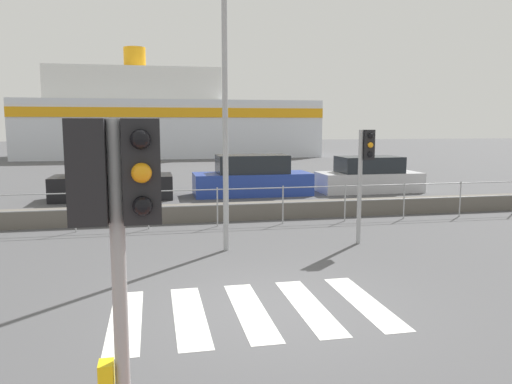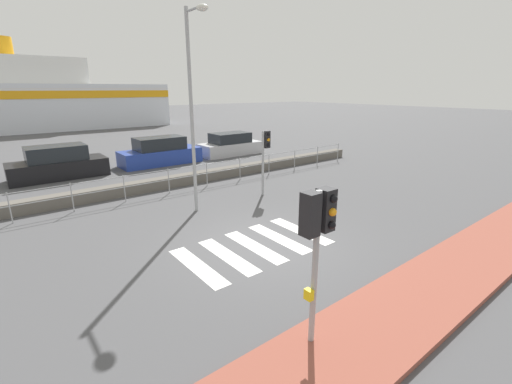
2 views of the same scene
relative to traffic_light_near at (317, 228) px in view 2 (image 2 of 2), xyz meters
name	(u,v)px [view 2 (image 2 of 2)]	position (x,y,z in m)	size (l,w,h in m)	color
ground_plane	(263,244)	(1.92, 3.62, -2.17)	(160.00, 160.00, 0.00)	#4C4C4F
sidewalk_brick	(397,313)	(1.92, -0.48, -2.11)	(24.00, 1.80, 0.12)	#934C3D
crosswalk	(255,246)	(1.60, 3.62, -2.17)	(4.05, 2.40, 0.01)	silver
seawall	(161,183)	(1.92, 10.75, -1.94)	(24.39, 0.55, 0.47)	#605B54
harbor_fence	(168,177)	(1.92, 9.87, -1.47)	(21.99, 0.04, 1.06)	#9EA0A3
traffic_light_near	(317,228)	(0.00, 0.00, 0.00)	(0.58, 0.41, 2.78)	#9EA0A3
traffic_light_far	(265,148)	(4.98, 7.26, -0.24)	(0.34, 0.32, 2.62)	#9EA0A3
streetlamp	(194,93)	(1.77, 7.04, 1.91)	(0.32, 1.26, 6.65)	#9EA0A3
ferry_boat	(39,100)	(1.33, 40.43, 0.92)	(24.40, 8.03, 9.07)	silver
parked_car_black	(58,164)	(-1.23, 15.64, -1.49)	(4.31, 1.79, 1.60)	black
parked_car_blue	(160,153)	(4.02, 15.64, -1.50)	(4.54, 1.74, 1.57)	#233D9E
parked_car_silver	(230,145)	(8.91, 15.64, -1.56)	(4.16, 1.77, 1.44)	#BCBCC1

